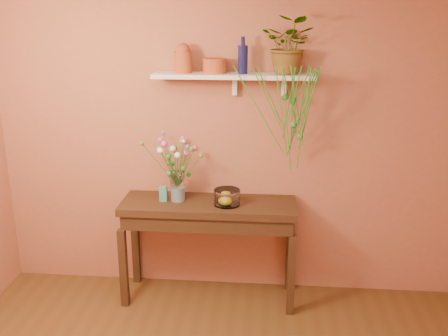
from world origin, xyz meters
TOP-DOWN VIEW (x-y plane):
  - room at (0.00, 0.00)m, footprint 4.04×4.04m
  - sideboard at (-0.15, 1.75)m, footprint 1.46×0.47m
  - wall_shelf at (0.06, 1.87)m, footprint 1.30×0.24m
  - terracotta_jug at (-0.35, 1.87)m, footprint 0.17×0.17m
  - terracotta_pot at (-0.10, 1.88)m, footprint 0.24×0.24m
  - blue_bottle at (0.12, 1.86)m, footprint 0.10×0.10m
  - spider_plant at (0.48, 1.89)m, footprint 0.50×0.47m
  - plant_fronds at (0.52, 1.74)m, footprint 0.67×0.39m
  - glass_vase at (-0.41, 1.76)m, footprint 0.12×0.12m
  - bouquet at (-0.43, 1.76)m, footprint 0.51×0.42m
  - glass_bowl at (0.01, 1.71)m, footprint 0.21×0.21m
  - lemon at (0.00, 1.70)m, footprint 0.08×0.08m
  - carton at (-0.53, 1.74)m, footprint 0.06×0.05m

SIDE VIEW (x-z plane):
  - sideboard at x=-0.15m, z-range 0.31..1.20m
  - lemon at x=0.00m, z-range 0.89..0.97m
  - glass_bowl at x=0.01m, z-range 0.88..1.01m
  - carton at x=-0.53m, z-range 0.89..1.01m
  - glass_vase at x=-0.41m, z-range 0.87..1.12m
  - bouquet at x=-0.43m, z-range 1.07..1.51m
  - room at x=0.00m, z-range 0.00..2.70m
  - plant_fronds at x=0.52m, z-range 1.26..2.10m
  - wall_shelf at x=0.06m, z-range 1.82..2.01m
  - terracotta_pot at x=-0.10m, z-range 1.94..2.05m
  - terracotta_jug at x=-0.35m, z-range 1.93..2.17m
  - blue_bottle at x=0.12m, z-range 1.91..2.20m
  - spider_plant at x=0.48m, z-range 1.94..2.38m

